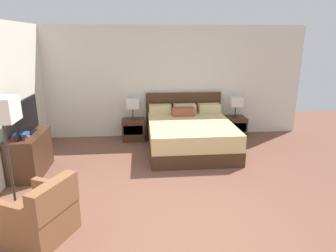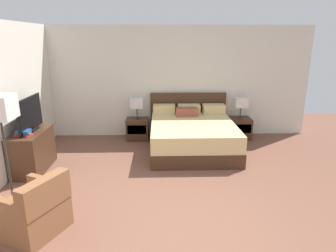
{
  "view_description": "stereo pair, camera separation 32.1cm",
  "coord_description": "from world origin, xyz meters",
  "px_view_note": "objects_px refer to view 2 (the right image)",
  "views": [
    {
      "loc": [
        -0.54,
        -3.03,
        2.3
      ],
      "look_at": [
        -0.06,
        2.19,
        0.75
      ],
      "focal_mm": 32.0,
      "sensor_mm": 36.0,
      "label": 1
    },
    {
      "loc": [
        -0.22,
        -3.05,
        2.3
      ],
      "look_at": [
        -0.06,
        2.19,
        0.75
      ],
      "focal_mm": 32.0,
      "sensor_mm": 36.0,
      "label": 2
    }
  ],
  "objects_px": {
    "nightstand_left": "(137,129)",
    "book_small_top": "(23,131)",
    "bed": "(192,134)",
    "tv": "(30,114)",
    "book_red_cover": "(23,135)",
    "armchair_by_window": "(33,211)",
    "table_lamp_right": "(241,103)",
    "nightstand_right": "(239,128)",
    "dresser": "(33,150)",
    "table_lamp_left": "(137,103)",
    "book_blue_cover": "(25,133)"
  },
  "relations": [
    {
      "from": "nightstand_right",
      "to": "book_red_cover",
      "type": "relative_size",
      "value": 1.97
    },
    {
      "from": "armchair_by_window",
      "to": "table_lamp_right",
      "type": "bearing_deg",
      "value": 45.74
    },
    {
      "from": "dresser",
      "to": "tv",
      "type": "height_order",
      "value": "tv"
    },
    {
      "from": "table_lamp_right",
      "to": "tv",
      "type": "height_order",
      "value": "tv"
    },
    {
      "from": "armchair_by_window",
      "to": "table_lamp_left",
      "type": "bearing_deg",
      "value": 73.88
    },
    {
      "from": "book_red_cover",
      "to": "book_small_top",
      "type": "xyz_separation_m",
      "value": [
        0.01,
        0.0,
        0.06
      ]
    },
    {
      "from": "book_blue_cover",
      "to": "book_small_top",
      "type": "xyz_separation_m",
      "value": [
        -0.02,
        0.0,
        0.03
      ]
    },
    {
      "from": "tv",
      "to": "nightstand_right",
      "type": "bearing_deg",
      "value": 21.19
    },
    {
      "from": "table_lamp_left",
      "to": "dresser",
      "type": "distance_m",
      "value": 2.47
    },
    {
      "from": "table_lamp_right",
      "to": "dresser",
      "type": "bearing_deg",
      "value": -158.05
    },
    {
      "from": "table_lamp_right",
      "to": "armchair_by_window",
      "type": "relative_size",
      "value": 0.52
    },
    {
      "from": "nightstand_left",
      "to": "dresser",
      "type": "height_order",
      "value": "dresser"
    },
    {
      "from": "tv",
      "to": "book_red_cover",
      "type": "height_order",
      "value": "tv"
    },
    {
      "from": "nightstand_left",
      "to": "book_small_top",
      "type": "bearing_deg",
      "value": -132.33
    },
    {
      "from": "tv",
      "to": "book_blue_cover",
      "type": "bearing_deg",
      "value": -88.15
    },
    {
      "from": "dresser",
      "to": "book_blue_cover",
      "type": "bearing_deg",
      "value": -87.1
    },
    {
      "from": "table_lamp_left",
      "to": "bed",
      "type": "bearing_deg",
      "value": -31.14
    },
    {
      "from": "table_lamp_right",
      "to": "dresser",
      "type": "distance_m",
      "value": 4.51
    },
    {
      "from": "nightstand_left",
      "to": "table_lamp_right",
      "type": "relative_size",
      "value": 1.06
    },
    {
      "from": "table_lamp_left",
      "to": "book_blue_cover",
      "type": "xyz_separation_m",
      "value": [
        -1.73,
        -1.93,
        -0.08
      ]
    },
    {
      "from": "table_lamp_left",
      "to": "book_blue_cover",
      "type": "relative_size",
      "value": 2.64
    },
    {
      "from": "nightstand_left",
      "to": "book_red_cover",
      "type": "height_order",
      "value": "book_red_cover"
    },
    {
      "from": "bed",
      "to": "dresser",
      "type": "distance_m",
      "value": 3.1
    },
    {
      "from": "dresser",
      "to": "bed",
      "type": "bearing_deg",
      "value": 17.79
    },
    {
      "from": "nightstand_left",
      "to": "table_lamp_left",
      "type": "distance_m",
      "value": 0.61
    },
    {
      "from": "book_blue_cover",
      "to": "book_small_top",
      "type": "relative_size",
      "value": 0.85
    },
    {
      "from": "book_red_cover",
      "to": "book_blue_cover",
      "type": "distance_m",
      "value": 0.04
    },
    {
      "from": "dresser",
      "to": "book_red_cover",
      "type": "distance_m",
      "value": 0.45
    },
    {
      "from": "nightstand_left",
      "to": "nightstand_right",
      "type": "height_order",
      "value": "same"
    },
    {
      "from": "book_small_top",
      "to": "nightstand_left",
      "type": "bearing_deg",
      "value": 47.67
    },
    {
      "from": "nightstand_right",
      "to": "table_lamp_left",
      "type": "distance_m",
      "value": 2.49
    },
    {
      "from": "bed",
      "to": "nightstand_right",
      "type": "xyz_separation_m",
      "value": [
        1.21,
        0.73,
        -0.09
      ]
    },
    {
      "from": "nightstand_left",
      "to": "nightstand_right",
      "type": "relative_size",
      "value": 1.0
    },
    {
      "from": "table_lamp_left",
      "to": "armchair_by_window",
      "type": "relative_size",
      "value": 0.52
    },
    {
      "from": "table_lamp_right",
      "to": "armchair_by_window",
      "type": "xyz_separation_m",
      "value": [
        -3.43,
        -3.52,
        -0.57
      ]
    },
    {
      "from": "bed",
      "to": "nightstand_right",
      "type": "bearing_deg",
      "value": 31.07
    },
    {
      "from": "book_blue_cover",
      "to": "armchair_by_window",
      "type": "distance_m",
      "value": 1.81
    },
    {
      "from": "nightstand_left",
      "to": "armchair_by_window",
      "type": "distance_m",
      "value": 3.67
    },
    {
      "from": "table_lamp_right",
      "to": "book_blue_cover",
      "type": "distance_m",
      "value": 4.58
    },
    {
      "from": "nightstand_right",
      "to": "tv",
      "type": "bearing_deg",
      "value": -158.81
    },
    {
      "from": "dresser",
      "to": "book_blue_cover",
      "type": "relative_size",
      "value": 5.8
    },
    {
      "from": "nightstand_left",
      "to": "bed",
      "type": "bearing_deg",
      "value": -31.09
    },
    {
      "from": "nightstand_right",
      "to": "book_small_top",
      "type": "relative_size",
      "value": 2.37
    },
    {
      "from": "table_lamp_left",
      "to": "book_blue_cover",
      "type": "bearing_deg",
      "value": -131.95
    },
    {
      "from": "table_lamp_right",
      "to": "book_red_cover",
      "type": "height_order",
      "value": "table_lamp_right"
    },
    {
      "from": "nightstand_right",
      "to": "book_blue_cover",
      "type": "distance_m",
      "value": 4.61
    },
    {
      "from": "table_lamp_right",
      "to": "book_blue_cover",
      "type": "height_order",
      "value": "table_lamp_right"
    },
    {
      "from": "bed",
      "to": "tv",
      "type": "xyz_separation_m",
      "value": [
        -2.95,
        -0.88,
        0.68
      ]
    },
    {
      "from": "table_lamp_left",
      "to": "nightstand_right",
      "type": "bearing_deg",
      "value": -0.03
    },
    {
      "from": "table_lamp_right",
      "to": "tv",
      "type": "xyz_separation_m",
      "value": [
        -4.16,
        -1.61,
        0.16
      ]
    }
  ]
}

